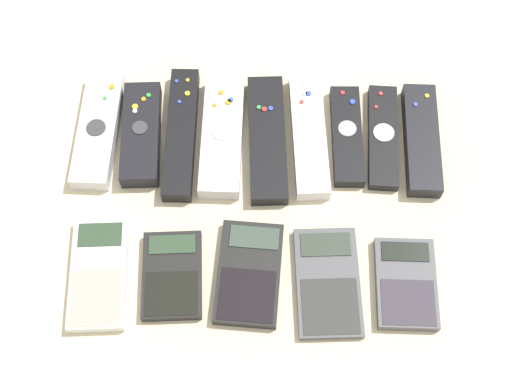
# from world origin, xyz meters

# --- Properties ---
(ground_plane) EXTENTS (3.00, 3.00, 0.00)m
(ground_plane) POSITION_xyz_m (0.00, 0.00, 0.00)
(ground_plane) COLOR beige
(remote_0) EXTENTS (0.06, 0.19, 0.03)m
(remote_0) POSITION_xyz_m (-0.23, 0.13, 0.01)
(remote_0) COLOR silver
(remote_0) RESTS_ON ground_plane
(remote_1) EXTENTS (0.06, 0.17, 0.03)m
(remote_1) POSITION_xyz_m (-0.17, 0.12, 0.01)
(remote_1) COLOR black
(remote_1) RESTS_ON ground_plane
(remote_2) EXTENTS (0.04, 0.21, 0.03)m
(remote_2) POSITION_xyz_m (-0.11, 0.12, 0.01)
(remote_2) COLOR black
(remote_2) RESTS_ON ground_plane
(remote_3) EXTENTS (0.06, 0.19, 0.03)m
(remote_3) POSITION_xyz_m (-0.05, 0.12, 0.01)
(remote_3) COLOR silver
(remote_3) RESTS_ON ground_plane
(remote_4) EXTENTS (0.06, 0.21, 0.02)m
(remote_4) POSITION_xyz_m (0.01, 0.12, 0.01)
(remote_4) COLOR black
(remote_4) RESTS_ON ground_plane
(remote_5) EXTENTS (0.06, 0.21, 0.03)m
(remote_5) POSITION_xyz_m (0.07, 0.13, 0.01)
(remote_5) COLOR white
(remote_5) RESTS_ON ground_plane
(remote_6) EXTENTS (0.05, 0.16, 0.02)m
(remote_6) POSITION_xyz_m (0.13, 0.13, 0.01)
(remote_6) COLOR black
(remote_6) RESTS_ON ground_plane
(remote_7) EXTENTS (0.05, 0.17, 0.02)m
(remote_7) POSITION_xyz_m (0.18, 0.13, 0.01)
(remote_7) COLOR black
(remote_7) RESTS_ON ground_plane
(remote_8) EXTENTS (0.05, 0.18, 0.03)m
(remote_8) POSITION_xyz_m (0.24, 0.12, 0.01)
(remote_8) COLOR black
(remote_8) RESTS_ON ground_plane
(calculator_0) EXTENTS (0.08, 0.16, 0.02)m
(calculator_0) POSITION_xyz_m (-0.21, -0.10, 0.01)
(calculator_0) COLOR silver
(calculator_0) RESTS_ON ground_plane
(calculator_1) EXTENTS (0.09, 0.13, 0.02)m
(calculator_1) POSITION_xyz_m (-0.11, -0.09, 0.01)
(calculator_1) COLOR black
(calculator_1) RESTS_ON ground_plane
(calculator_2) EXTENTS (0.09, 0.15, 0.02)m
(calculator_2) POSITION_xyz_m (-0.01, -0.09, 0.01)
(calculator_2) COLOR black
(calculator_2) RESTS_ON ground_plane
(calculator_3) EXTENTS (0.09, 0.16, 0.01)m
(calculator_3) POSITION_xyz_m (0.10, -0.10, 0.01)
(calculator_3) COLOR #4C4C51
(calculator_3) RESTS_ON ground_plane
(calculator_4) EXTENTS (0.08, 0.12, 0.02)m
(calculator_4) POSITION_xyz_m (0.20, -0.10, 0.01)
(calculator_4) COLOR #4C4C51
(calculator_4) RESTS_ON ground_plane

